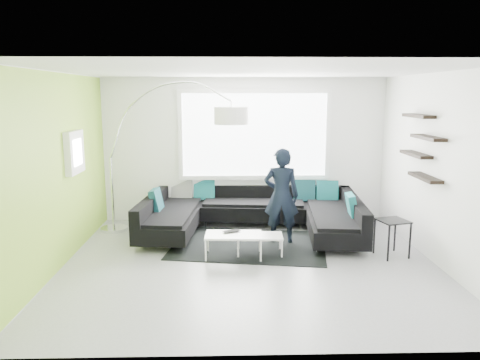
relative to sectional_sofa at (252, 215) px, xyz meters
name	(u,v)px	position (x,y,z in m)	size (l,w,h in m)	color
ground	(250,263)	(-0.10, -1.43, -0.36)	(5.50, 5.50, 0.00)	gray
room_shell	(252,141)	(-0.07, -1.23, 1.45)	(5.54, 5.04, 2.82)	white
sectional_sofa	(252,215)	(0.00, 0.00, 0.00)	(3.96, 2.67, 0.81)	black
rug	(249,245)	(-0.08, -0.59, -0.35)	(2.49, 1.81, 0.01)	black
coffee_table	(247,244)	(-0.14, -1.09, -0.17)	(1.12, 0.65, 0.37)	white
arc_lamp	(111,158)	(-2.54, 0.34, 1.00)	(2.55, 1.11, 2.71)	silver
side_table	(392,238)	(2.11, -1.18, -0.07)	(0.42, 0.42, 0.58)	black
person	(281,196)	(0.47, -0.43, 0.45)	(0.64, 0.47, 1.61)	black
laptop	(233,232)	(-0.36, -1.08, 0.02)	(0.33, 0.28, 0.02)	black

